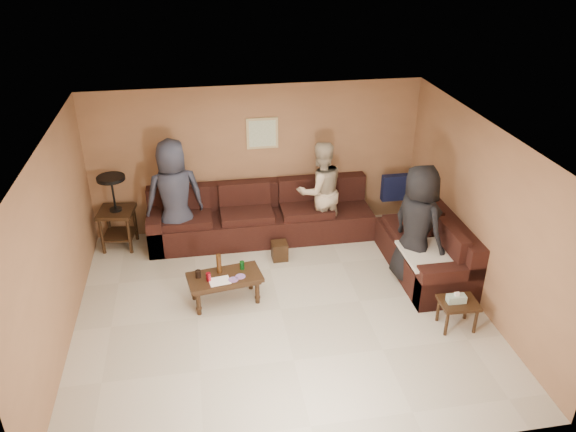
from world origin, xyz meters
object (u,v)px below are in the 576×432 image
object	(u,v)px
person_left	(175,197)
person_right	(418,225)
sectional_sofa	(315,231)
side_table_right	(458,304)
waste_bin	(280,251)
person_middle	(320,191)
coffee_table	(224,279)
end_table_left	(116,211)

from	to	relation	value
person_left	person_right	bearing A→B (deg)	145.80
sectional_sofa	side_table_right	bearing A→B (deg)	-58.30
waste_bin	person_left	bearing A→B (deg)	159.24
person_middle	person_left	bearing A→B (deg)	-11.52
sectional_sofa	person_right	xyz separation A→B (m)	(1.24, -1.10, 0.59)
person_left	side_table_right	bearing A→B (deg)	132.79
coffee_table	person_right	bearing A→B (deg)	1.70
sectional_sofa	person_left	size ratio (longest dim) A/B	2.48
end_table_left	side_table_right	distance (m)	5.40
side_table_right	waste_bin	distance (m)	2.89
side_table_right	person_right	world-z (taller)	person_right
end_table_left	waste_bin	size ratio (longest dim) A/B	4.29
side_table_right	person_right	size ratio (longest dim) A/B	0.30
coffee_table	waste_bin	bearing A→B (deg)	46.51
person_middle	person_right	distance (m)	1.87
sectional_sofa	person_right	bearing A→B (deg)	-41.62
side_table_right	sectional_sofa	bearing A→B (deg)	121.70
end_table_left	side_table_right	size ratio (longest dim) A/B	2.28
person_left	person_right	xyz separation A→B (m)	(3.43, -1.49, -0.02)
end_table_left	side_table_right	world-z (taller)	end_table_left
person_middle	person_right	size ratio (longest dim) A/B	0.92
person_right	end_table_left	bearing A→B (deg)	44.36
sectional_sofa	person_right	size ratio (longest dim) A/B	2.55
sectional_sofa	side_table_right	xyz separation A→B (m)	(1.40, -2.27, 0.03)
person_middle	person_right	world-z (taller)	person_right
sectional_sofa	person_middle	world-z (taller)	person_middle
sectional_sofa	side_table_right	world-z (taller)	sectional_sofa
coffee_table	person_right	xyz separation A→B (m)	(2.79, 0.08, 0.55)
coffee_table	person_middle	xyz separation A→B (m)	(1.71, 1.60, 0.48)
person_right	person_left	bearing A→B (deg)	42.42
sectional_sofa	coffee_table	bearing A→B (deg)	-142.57
sectional_sofa	end_table_left	bearing A→B (deg)	168.69
coffee_table	person_middle	size ratio (longest dim) A/B	0.64
person_left	end_table_left	bearing A→B (deg)	-24.90
person_left	person_right	size ratio (longest dim) A/B	1.03
sectional_sofa	waste_bin	world-z (taller)	sectional_sofa
sectional_sofa	waste_bin	xyz separation A→B (m)	(-0.62, -0.21, -0.18)
waste_bin	end_table_left	bearing A→B (deg)	161.68
sectional_sofa	waste_bin	bearing A→B (deg)	-161.58
end_table_left	waste_bin	bearing A→B (deg)	-18.32
waste_bin	person_middle	xyz separation A→B (m)	(0.78, 0.63, 0.70)
coffee_table	sectional_sofa	bearing A→B (deg)	37.43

